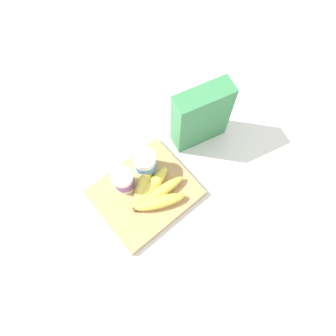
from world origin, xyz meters
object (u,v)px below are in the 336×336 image
Objects in this scene: yogurt_cup_front at (124,181)px; yogurt_cup_back at (146,163)px; cereal_box at (201,117)px; cutting_board at (145,193)px; banana_bunch at (153,191)px.

yogurt_cup_back reaches higher than yogurt_cup_front.
cereal_box is 2.75× the size of yogurt_cup_front.
yogurt_cup_front reaches higher than cutting_board.
yogurt_cup_front is at bearing -178.08° from yogurt_cup_back.
cutting_board is at bearing 136.69° from banana_bunch.
cutting_board is 3.45× the size of yogurt_cup_front.
banana_bunch is (-0.26, -0.07, -0.08)m from cereal_box.
yogurt_cup_back is at bearing -167.90° from cereal_box.
cutting_board is 0.09m from yogurt_cup_front.
cutting_board is 1.51× the size of banana_bunch.
cereal_box is 0.28m from banana_bunch.
cereal_box reaches higher than cutting_board.
banana_bunch is (-0.03, -0.08, -0.03)m from yogurt_cup_back.
cereal_box is 0.32m from yogurt_cup_front.
cereal_box is 0.23m from yogurt_cup_back.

